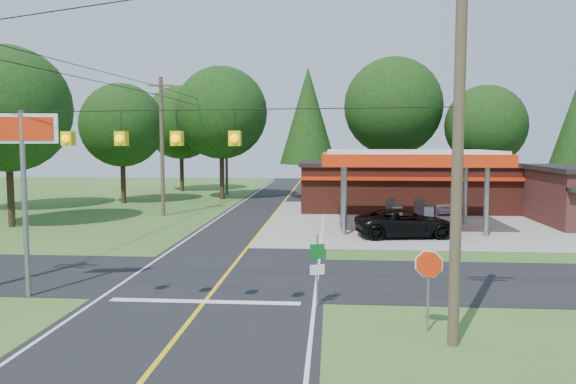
# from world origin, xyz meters

# --- Properties ---
(ground) EXTENTS (120.00, 120.00, 0.00)m
(ground) POSITION_xyz_m (0.00, 0.00, 0.00)
(ground) COLOR #2E5D21
(ground) RESTS_ON ground
(main_highway) EXTENTS (8.00, 120.00, 0.02)m
(main_highway) POSITION_xyz_m (0.00, 0.00, 0.01)
(main_highway) COLOR black
(main_highway) RESTS_ON ground
(cross_road) EXTENTS (70.00, 7.00, 0.02)m
(cross_road) POSITION_xyz_m (0.00, 0.00, 0.01)
(cross_road) COLOR black
(cross_road) RESTS_ON ground
(lane_center_yellow) EXTENTS (0.15, 110.00, 0.00)m
(lane_center_yellow) POSITION_xyz_m (0.00, 0.00, 0.03)
(lane_center_yellow) COLOR yellow
(lane_center_yellow) RESTS_ON main_highway
(gas_canopy) EXTENTS (10.60, 7.40, 4.88)m
(gas_canopy) POSITION_xyz_m (9.00, 13.00, 4.27)
(gas_canopy) COLOR gray
(gas_canopy) RESTS_ON ground
(convenience_store) EXTENTS (16.40, 7.55, 3.80)m
(convenience_store) POSITION_xyz_m (10.00, 22.98, 1.92)
(convenience_store) COLOR maroon
(convenience_store) RESTS_ON ground
(utility_pole_near_right) EXTENTS (1.80, 0.30, 11.50)m
(utility_pole_near_right) POSITION_xyz_m (7.50, -7.00, 5.96)
(utility_pole_near_right) COLOR #473828
(utility_pole_near_right) RESTS_ON ground
(utility_pole_far_left) EXTENTS (1.80, 0.30, 10.00)m
(utility_pole_far_left) POSITION_xyz_m (-8.00, 18.00, 5.20)
(utility_pole_far_left) COLOR #473828
(utility_pole_far_left) RESTS_ON ground
(utility_pole_north) EXTENTS (0.30, 0.30, 9.50)m
(utility_pole_north) POSITION_xyz_m (-6.50, 35.00, 4.75)
(utility_pole_north) COLOR #473828
(utility_pole_north) RESTS_ON ground
(overhead_beacons) EXTENTS (17.04, 2.04, 1.03)m
(overhead_beacons) POSITION_xyz_m (-1.00, -6.00, 6.21)
(overhead_beacons) COLOR black
(overhead_beacons) RESTS_ON ground
(treeline_backdrop) EXTENTS (70.27, 51.59, 13.30)m
(treeline_backdrop) POSITION_xyz_m (0.82, 24.01, 7.49)
(treeline_backdrop) COLOR #332316
(treeline_backdrop) RESTS_ON ground
(suv_car) EXTENTS (6.53, 6.53, 1.60)m
(suv_car) POSITION_xyz_m (8.50, 10.00, 0.80)
(suv_car) COLOR black
(suv_car) RESTS_ON ground
(sedan_car) EXTENTS (5.45, 5.45, 1.40)m
(sedan_car) POSITION_xyz_m (12.00, 21.00, 0.70)
(sedan_car) COLOR white
(sedan_car) RESTS_ON ground
(big_stop_sign) EXTENTS (2.37, 0.53, 6.46)m
(big_stop_sign) POSITION_xyz_m (-6.29, -3.41, 4.76)
(big_stop_sign) COLOR gray
(big_stop_sign) RESTS_ON ground
(octagonal_stop_sign) EXTENTS (0.81, 0.27, 2.38)m
(octagonal_stop_sign) POSITION_xyz_m (7.00, -6.01, 1.77)
(octagonal_stop_sign) COLOR gray
(octagonal_stop_sign) RESTS_ON ground
(route_sign_post) EXTENTS (0.47, 0.19, 2.40)m
(route_sign_post) POSITION_xyz_m (3.80, -3.81, 1.43)
(route_sign_post) COLOR gray
(route_sign_post) RESTS_ON ground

